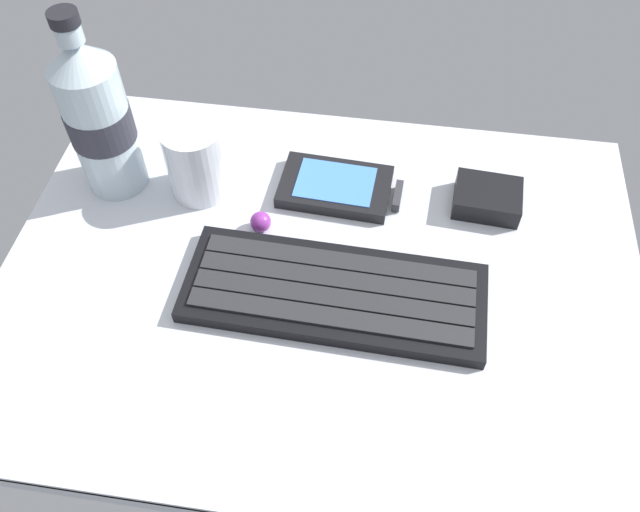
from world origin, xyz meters
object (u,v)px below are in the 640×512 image
at_px(water_bottle, 98,117).
at_px(charger_block, 487,198).
at_px(juice_cup, 196,163).
at_px(keyboard, 334,292).
at_px(trackball_mouse, 261,222).
at_px(handheld_device, 341,187).

distance_m(water_bottle, charger_block, 0.41).
bearing_deg(water_bottle, juice_cup, 0.30).
distance_m(juice_cup, charger_block, 0.31).
xyz_separation_m(keyboard, water_bottle, (-0.26, 0.12, 0.08)).
bearing_deg(juice_cup, keyboard, -36.66).
bearing_deg(charger_block, water_bottle, -177.12).
height_order(keyboard, water_bottle, water_bottle).
bearing_deg(water_bottle, charger_block, 2.88).
relative_size(juice_cup, trackball_mouse, 3.86).
xyz_separation_m(charger_block, trackball_mouse, (-0.23, -0.07, -0.00)).
distance_m(charger_block, trackball_mouse, 0.24).
xyz_separation_m(keyboard, charger_block, (0.15, 0.14, 0.00)).
relative_size(handheld_device, juice_cup, 1.54).
distance_m(keyboard, water_bottle, 0.30).
height_order(handheld_device, juice_cup, juice_cup).
bearing_deg(keyboard, juice_cup, 143.34).
distance_m(keyboard, juice_cup, 0.21).
bearing_deg(charger_block, keyboard, -135.79).
height_order(handheld_device, trackball_mouse, trackball_mouse).
relative_size(water_bottle, trackball_mouse, 9.45).
bearing_deg(trackball_mouse, handheld_device, 40.28).
height_order(keyboard, trackball_mouse, trackball_mouse).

